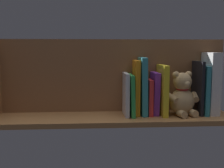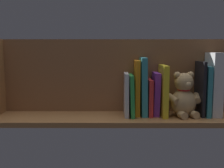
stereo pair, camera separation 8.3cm
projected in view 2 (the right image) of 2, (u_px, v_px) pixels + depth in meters
The scene contains 13 objects.
ground_plane at pixel (112, 118), 123.06cm from camera, with size 109.88×24.43×2.20cm, color #9E6B3D.
shelf_back_panel at pixel (112, 76), 130.67cm from camera, with size 109.88×1.50×34.75cm, color brown.
dictionary_thick_white at pixel (213, 84), 122.95cm from camera, with size 4.55×13.36×28.54cm, color silver.
book_0 at pixel (205, 91), 123.09cm from camera, with size 1.89×14.06×22.52cm, color teal.
book_1 at pixel (200, 88), 123.29cm from camera, with size 1.28×13.44×24.53cm, color black.
teddy_bear at pixel (184, 97), 121.83cm from camera, with size 15.92×14.61×20.12cm.
book_2 at pixel (163, 90), 122.70cm from camera, with size 2.39×15.01×22.88cm, color yellow.
book_3 at pixel (156, 94), 124.63cm from camera, with size 2.64×11.58×19.39cm, color purple.
book_4 at pixel (149, 97), 124.16cm from camera, with size 1.88×12.92×16.41cm, color red.
book_5 at pixel (143, 86), 123.68cm from camera, with size 2.58×12.70×26.25cm, color teal.
book_6 at pixel (137, 88), 124.21cm from camera, with size 2.09×11.80×25.05cm, color orange.
book_7 at pixel (132, 95), 123.05cm from camera, with size 1.69×14.98×18.58cm, color green.
book_8 at pixel (126, 94), 123.49cm from camera, with size 1.80×14.03×19.29cm, color silver.
Camera 2 is at (-0.61, 120.20, 29.50)cm, focal length 43.44 mm.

